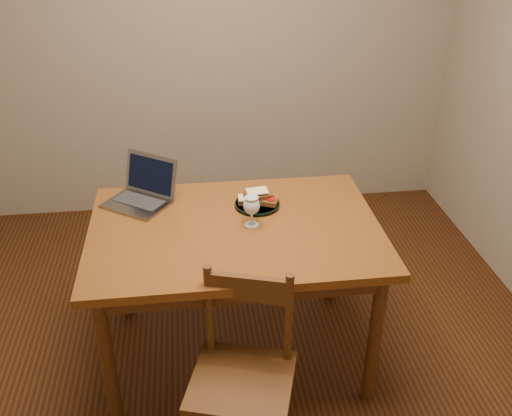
{
  "coord_description": "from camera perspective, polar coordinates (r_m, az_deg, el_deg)",
  "views": [
    {
      "loc": [
        -0.21,
        -2.14,
        2.07
      ],
      "look_at": [
        0.07,
        0.08,
        0.8
      ],
      "focal_mm": 40.0,
      "sensor_mm": 36.0,
      "label": 1
    }
  ],
  "objects": [
    {
      "name": "floor",
      "position": [
        2.99,
        -1.17,
        -14.45
      ],
      "size": [
        3.2,
        3.2,
        0.02
      ],
      "primitive_type": "cube",
      "color": "black",
      "rests_on": "ground"
    },
    {
      "name": "sandwich_cheese",
      "position": [
        2.7,
        -0.66,
        0.89
      ],
      "size": [
        0.11,
        0.07,
        0.03
      ],
      "primitive_type": null,
      "rotation": [
        0.0,
        0.0,
        -0.05
      ],
      "color": "#381E0C",
      "rests_on": "plate"
    },
    {
      "name": "sandwich_top",
      "position": [
        2.68,
        0.11,
        1.37
      ],
      "size": [
        0.13,
        0.09,
        0.04
      ],
      "primitive_type": null,
      "rotation": [
        0.0,
        0.0,
        0.21
      ],
      "color": "#381E0C",
      "rests_on": "plate"
    },
    {
      "name": "back_wall",
      "position": [
        3.84,
        -4.1,
        17.92
      ],
      "size": [
        3.2,
        0.02,
        2.6
      ],
      "primitive_type": "cube",
      "color": "gray",
      "rests_on": "floor"
    },
    {
      "name": "laptop",
      "position": [
        2.79,
        -11.22,
        1.79
      ],
      "size": [
        0.39,
        0.38,
        0.21
      ],
      "rotation": [
        0.0,
        0.0,
        -0.62
      ],
      "color": "slate",
      "rests_on": "table"
    },
    {
      "name": "sandwich_tomato",
      "position": [
        2.69,
        1.01,
        0.78
      ],
      "size": [
        0.13,
        0.1,
        0.03
      ],
      "primitive_type": null,
      "rotation": [
        0.0,
        0.0,
        -0.42
      ],
      "color": "#381E0C",
      "rests_on": "plate"
    },
    {
      "name": "table",
      "position": [
        2.6,
        -2.08,
        -3.49
      ],
      "size": [
        1.3,
        0.9,
        0.74
      ],
      "color": "#50290D",
      "rests_on": "floor"
    },
    {
      "name": "milk_glass",
      "position": [
        2.52,
        -0.44,
        -0.32
      ],
      "size": [
        0.07,
        0.07,
        0.14
      ],
      "primitive_type": null,
      "color": "white",
      "rests_on": "table"
    },
    {
      "name": "plate",
      "position": [
        2.7,
        0.12,
        0.35
      ],
      "size": [
        0.21,
        0.21,
        0.02
      ],
      "primitive_type": "cylinder",
      "color": "black",
      "rests_on": "table"
    },
    {
      "name": "chair",
      "position": [
        2.28,
        -1.33,
        -15.73
      ],
      "size": [
        0.48,
        0.47,
        0.42
      ],
      "rotation": [
        0.0,
        0.0,
        -0.3
      ],
      "color": "#3B1A0C",
      "rests_on": "floor"
    }
  ]
}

